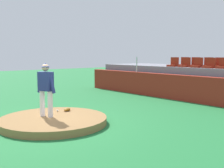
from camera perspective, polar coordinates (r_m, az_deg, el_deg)
ground_plane at (r=9.09m, az=-11.99°, el=-8.12°), size 60.00×60.00×0.00m
pitchers_mound at (r=9.07m, az=-12.00°, el=-7.44°), size 3.40×3.40×0.22m
pitcher at (r=9.02m, az=-13.55°, el=-0.36°), size 0.73×0.40×1.73m
baseball at (r=9.88m, az=-11.23°, el=-5.42°), size 0.07×0.07×0.07m
fielding_glove at (r=9.91m, az=-9.29°, el=-5.24°), size 0.32×0.36×0.11m
brick_barrier at (r=13.65m, az=14.73°, el=-0.81°), size 13.96×0.40×1.23m
fence_post_left at (r=15.64m, az=5.16°, el=4.06°), size 0.06×0.06×0.86m
bleacher_platform at (r=15.41m, az=19.34°, el=0.46°), size 13.31×3.29×1.57m
stadium_chair_0 at (r=15.20m, az=12.61°, el=4.14°), size 0.48×0.44×0.50m
stadium_chair_1 at (r=14.82m, az=14.89°, el=4.03°), size 0.48×0.44×0.50m
stadium_chair_2 at (r=14.37m, az=17.23°, el=3.90°), size 0.48×0.44×0.50m
stadium_chair_3 at (r=14.01m, az=19.61°, el=3.77°), size 0.48×0.44×0.50m
stadium_chair_4 at (r=13.70m, az=22.04°, el=3.63°), size 0.48×0.44×0.50m
stadium_chair_5 at (r=15.92m, az=14.65°, el=4.17°), size 0.48×0.44×0.50m
stadium_chair_6 at (r=15.56m, az=16.73°, el=4.07°), size 0.48×0.44×0.50m
stadium_chair_7 at (r=15.18m, az=19.18°, el=3.94°), size 0.48×0.44×0.50m
stadium_chair_8 at (r=14.82m, az=21.28°, el=3.82°), size 0.48×0.44×0.50m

